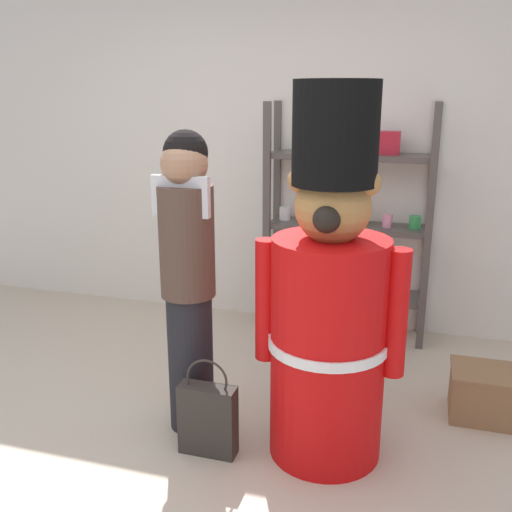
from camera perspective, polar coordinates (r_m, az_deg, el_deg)
The scene contains 7 objects.
ground_plane at distance 2.99m, azimuth -8.41°, elevation -20.64°, with size 6.40×6.40×0.00m, color beige.
back_wall at distance 4.51m, azimuth 2.82°, elevation 9.90°, with size 6.40×0.12×2.60m, color silver.
merchandise_shelf at distance 4.27m, azimuth 9.06°, elevation 3.42°, with size 1.19×0.35×1.71m.
teddy_bear_guard at distance 2.79m, azimuth 7.21°, elevation -5.05°, with size 0.73×0.58×1.82m.
person_shopper at distance 2.98m, azimuth -6.73°, elevation -1.55°, with size 0.30×0.28×1.60m.
shopping_bag at distance 3.02m, azimuth -4.77°, elevation -15.62°, with size 0.29×0.11×0.52m.
display_crate at distance 3.57m, azimuth 21.56°, elevation -12.47°, with size 0.38×0.33×0.28m.
Camera 1 is at (1.07, -2.16, 1.77)m, focal length 40.61 mm.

